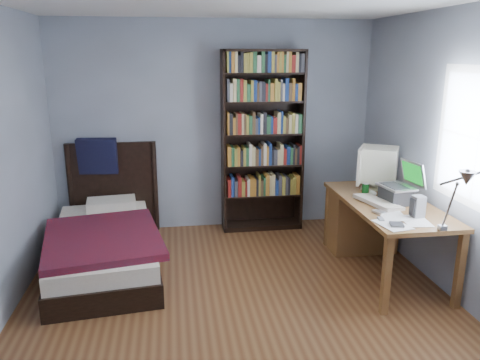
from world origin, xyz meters
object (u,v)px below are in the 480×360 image
(desk, at_px, (367,218))
(desk_lamp, at_px, (463,184))
(keyboard, at_px, (378,202))
(soda_can, at_px, (365,190))
(speaker, at_px, (418,207))
(bookshelf, at_px, (262,142))
(crt_monitor, at_px, (376,165))
(laptop, at_px, (398,191))
(bed, at_px, (105,240))

(desk, height_order, desk_lamp, desk_lamp)
(desk, xyz_separation_m, keyboard, (-0.12, -0.48, 0.33))
(desk, xyz_separation_m, desk_lamp, (-0.01, -1.55, 0.80))
(keyboard, bearing_deg, soda_can, 75.96)
(desk, relative_size, speaker, 8.23)
(soda_can, bearing_deg, bookshelf, 125.48)
(crt_monitor, xyz_separation_m, keyboard, (-0.20, -0.51, -0.23))
(keyboard, bearing_deg, crt_monitor, 53.85)
(desk, distance_m, bookshelf, 1.52)
(laptop, bearing_deg, bed, 167.25)
(desk, bearing_deg, speaker, -85.87)
(crt_monitor, bearing_deg, speaker, -90.79)
(soda_can, relative_size, bed, 0.06)
(desk_lamp, distance_m, soda_can, 1.43)
(desk, relative_size, desk_lamp, 2.59)
(laptop, bearing_deg, speaker, -91.61)
(soda_can, xyz_separation_m, bookshelf, (-0.83, 1.16, 0.29))
(desk_lamp, distance_m, keyboard, 1.18)
(laptop, height_order, bookshelf, bookshelf)
(keyboard, xyz_separation_m, speaker, (0.18, -0.39, 0.08))
(keyboard, distance_m, bed, 2.75)
(speaker, bearing_deg, bookshelf, 114.15)
(laptop, height_order, bed, bed)
(laptop, distance_m, bed, 2.95)
(laptop, distance_m, keyboard, 0.22)
(crt_monitor, distance_m, bookshelf, 1.39)
(bookshelf, bearing_deg, laptop, -54.43)
(desk_lamp, distance_m, bed, 3.37)
(soda_can, bearing_deg, speaker, -74.43)
(keyboard, xyz_separation_m, bookshelf, (-0.84, 1.45, 0.34))
(desk_lamp, relative_size, bookshelf, 0.28)
(desk, xyz_separation_m, speaker, (0.06, -0.87, 0.41))
(laptop, xyz_separation_m, bookshelf, (-1.03, 1.44, 0.24))
(bookshelf, height_order, bed, bookshelf)
(desk, height_order, bed, bed)
(speaker, xyz_separation_m, bookshelf, (-1.02, 1.84, 0.26))
(crt_monitor, xyz_separation_m, bookshelf, (-1.03, 0.93, 0.10))
(speaker, xyz_separation_m, bed, (-2.80, 1.04, -0.57))
(laptop, bearing_deg, keyboard, -177.10)
(bed, bearing_deg, keyboard, -13.87)
(desk, distance_m, bed, 2.75)
(soda_can, distance_m, bookshelf, 1.46)
(laptop, bearing_deg, desk_lamp, -94.40)
(soda_can, bearing_deg, laptop, -54.05)
(bed, bearing_deg, crt_monitor, -2.70)
(desk_lamp, relative_size, speaker, 3.18)
(laptop, xyz_separation_m, keyboard, (-0.19, -0.01, -0.10))
(crt_monitor, relative_size, bookshelf, 0.25)
(laptop, xyz_separation_m, soda_can, (-0.20, 0.28, -0.05))
(speaker, distance_m, bookshelf, 2.12)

